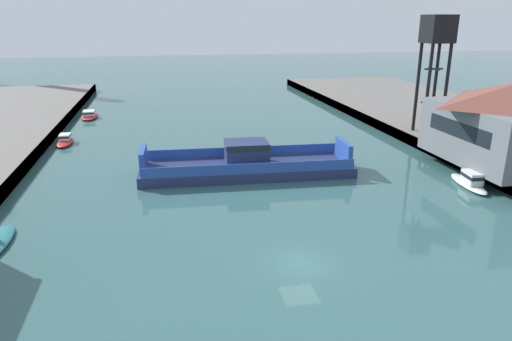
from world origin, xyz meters
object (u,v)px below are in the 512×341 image
(chain_ferry, at_px, (247,164))
(moored_boat_near_right, at_px, (89,115))
(moored_boat_mid_left, at_px, (65,140))
(moored_boat_near_left, at_px, (470,181))
(crane_tower, at_px, (437,40))

(chain_ferry, xyz_separation_m, moored_boat_near_right, (-20.95, 35.79, -0.64))
(chain_ferry, xyz_separation_m, moored_boat_mid_left, (-21.87, 17.88, -0.64))
(moored_boat_near_left, bearing_deg, chain_ferry, 157.90)
(crane_tower, bearing_deg, moored_boat_near_left, -107.60)
(moored_boat_near_left, relative_size, moored_boat_mid_left, 1.12)
(moored_boat_mid_left, xyz_separation_m, crane_tower, (48.78, -8.95, 13.08))
(moored_boat_mid_left, bearing_deg, crane_tower, -10.40)
(chain_ferry, height_order, moored_boat_near_right, chain_ferry)
(moored_boat_mid_left, distance_m, crane_tower, 51.28)
(chain_ferry, distance_m, moored_boat_near_right, 41.47)
(crane_tower, bearing_deg, moored_boat_mid_left, 169.60)
(chain_ferry, relative_size, moored_boat_near_left, 3.51)
(moored_boat_near_left, height_order, crane_tower, crane_tower)
(moored_boat_near_right, xyz_separation_m, moored_boat_mid_left, (-0.92, -17.91, 0.00))
(chain_ferry, bearing_deg, crane_tower, 18.36)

